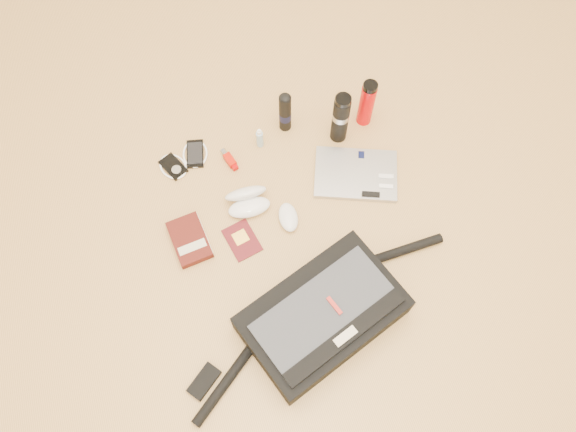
# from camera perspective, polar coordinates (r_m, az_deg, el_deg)

# --- Properties ---
(ground) EXTENTS (4.00, 4.00, 0.00)m
(ground) POSITION_cam_1_polar(r_m,az_deg,el_deg) (2.05, 1.69, -2.54)
(ground) COLOR tan
(ground) RESTS_ON ground
(messenger_bag) EXTENTS (1.02, 0.47, 0.15)m
(messenger_bag) POSITION_cam_1_polar(r_m,az_deg,el_deg) (1.90, 3.48, -10.09)
(messenger_bag) COLOR black
(messenger_bag) RESTS_ON ground
(laptop) EXTENTS (0.37, 0.32, 0.03)m
(laptop) POSITION_cam_1_polar(r_m,az_deg,el_deg) (2.18, 6.93, 4.23)
(laptop) COLOR #A2A2A5
(laptop) RESTS_ON ground
(book) EXTENTS (0.14, 0.20, 0.03)m
(book) POSITION_cam_1_polar(r_m,az_deg,el_deg) (2.07, -9.93, -2.40)
(book) COLOR #42100C
(book) RESTS_ON ground
(passport) EXTENTS (0.13, 0.16, 0.01)m
(passport) POSITION_cam_1_polar(r_m,az_deg,el_deg) (2.06, -4.70, -2.44)
(passport) COLOR #4F0F14
(passport) RESTS_ON ground
(mouse) EXTENTS (0.08, 0.13, 0.04)m
(mouse) POSITION_cam_1_polar(r_m,az_deg,el_deg) (2.07, 0.03, -0.12)
(mouse) COLOR silver
(mouse) RESTS_ON ground
(sunglasses_case) EXTENTS (0.17, 0.14, 0.09)m
(sunglasses_case) POSITION_cam_1_polar(r_m,az_deg,el_deg) (2.09, -4.14, 1.58)
(sunglasses_case) COLOR white
(sunglasses_case) RESTS_ON ground
(ipod) EXTENTS (0.13, 0.13, 0.01)m
(ipod) POSITION_cam_1_polar(r_m,az_deg,el_deg) (2.23, -11.58, 4.93)
(ipod) COLOR black
(ipod) RESTS_ON ground
(phone) EXTENTS (0.12, 0.14, 0.01)m
(phone) POSITION_cam_1_polar(r_m,az_deg,el_deg) (2.24, -9.42, 6.26)
(phone) COLOR black
(phone) RESTS_ON ground
(inhaler) EXTENTS (0.05, 0.10, 0.03)m
(inhaler) POSITION_cam_1_polar(r_m,az_deg,el_deg) (2.20, -5.98, 5.73)
(inhaler) COLOR #B11305
(inhaler) RESTS_ON ground
(spray_bottle) EXTENTS (0.03, 0.03, 0.10)m
(spray_bottle) POSITION_cam_1_polar(r_m,az_deg,el_deg) (2.20, -2.89, 7.87)
(spray_bottle) COLOR #91B5CC
(spray_bottle) RESTS_ON ground
(aerosol_can) EXTENTS (0.06, 0.06, 0.20)m
(aerosol_can) POSITION_cam_1_polar(r_m,az_deg,el_deg) (2.20, -0.30, 10.52)
(aerosol_can) COLOR black
(aerosol_can) RESTS_ON ground
(thermos_black) EXTENTS (0.09, 0.09, 0.25)m
(thermos_black) POSITION_cam_1_polar(r_m,az_deg,el_deg) (2.16, 5.36, 9.87)
(thermos_black) COLOR black
(thermos_black) RESTS_ON ground
(thermos_red) EXTENTS (0.08, 0.08, 0.23)m
(thermos_red) POSITION_cam_1_polar(r_m,az_deg,el_deg) (2.23, 8.01, 11.27)
(thermos_red) COLOR #CA0508
(thermos_red) RESTS_ON ground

